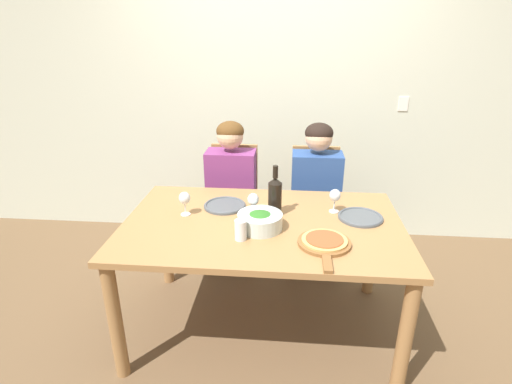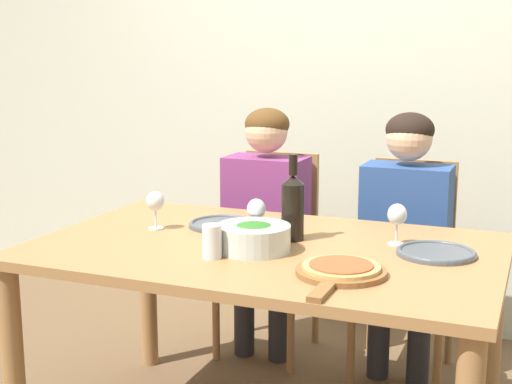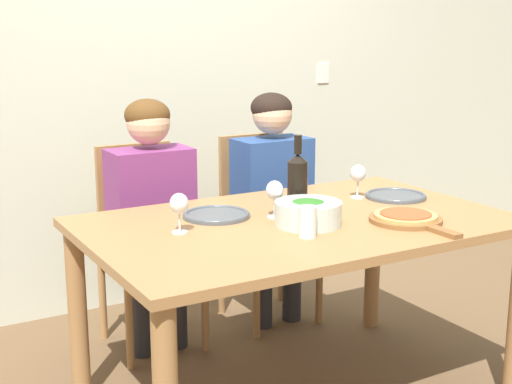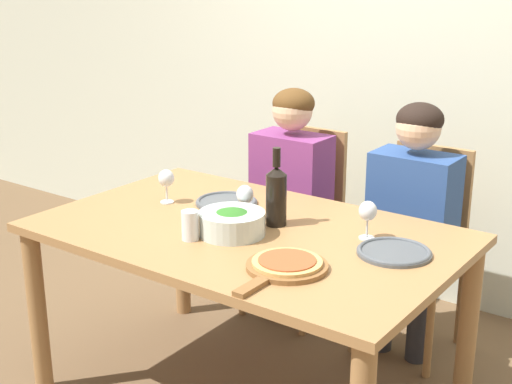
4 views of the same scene
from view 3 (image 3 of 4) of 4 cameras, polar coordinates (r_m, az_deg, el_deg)
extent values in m
cube|color=beige|center=(3.99, -8.05, 10.39)|extent=(10.00, 0.05, 2.70)
cube|color=white|center=(4.50, 5.39, 9.44)|extent=(0.08, 0.01, 0.12)
cube|color=#9E7042|center=(2.82, 3.38, -2.59)|extent=(1.66, 1.04, 0.04)
cylinder|color=#9E7042|center=(3.04, -14.07, -9.55)|extent=(0.08, 0.08, 0.74)
cylinder|color=#9E7042|center=(3.72, 9.33, -5.16)|extent=(0.08, 0.08, 0.74)
cube|color=#9E7042|center=(3.47, -8.36, -5.65)|extent=(0.42, 0.42, 0.04)
cube|color=#9E7042|center=(3.57, -9.67, -0.41)|extent=(0.38, 0.03, 0.54)
cylinder|color=#9E7042|center=(3.32, -10.09, -10.61)|extent=(0.04, 0.04, 0.40)
cylinder|color=#9E7042|center=(3.45, -4.09, -9.48)|extent=(0.04, 0.04, 0.40)
cylinder|color=#9E7042|center=(3.66, -12.17, -8.48)|extent=(0.04, 0.04, 0.40)
cylinder|color=#9E7042|center=(3.78, -6.64, -7.56)|extent=(0.04, 0.04, 0.40)
cube|color=#9E7042|center=(3.75, 1.11, -4.10)|extent=(0.42, 0.42, 0.04)
cube|color=#9E7042|center=(3.85, -0.38, 0.71)|extent=(0.38, 0.03, 0.54)
cylinder|color=#9E7042|center=(3.58, 0.05, -8.65)|extent=(0.04, 0.04, 0.40)
cylinder|color=#9E7042|center=(3.77, 5.09, -7.56)|extent=(0.04, 0.04, 0.40)
cylinder|color=#9E7042|center=(3.89, -2.78, -6.87)|extent=(0.04, 0.04, 0.40)
cylinder|color=#9E7042|center=(4.07, 2.01, -5.98)|extent=(0.04, 0.04, 0.40)
cylinder|color=#28282D|center=(3.44, -9.16, -9.40)|extent=(0.10, 0.10, 0.44)
cylinder|color=#28282D|center=(3.50, -6.38, -8.90)|extent=(0.10, 0.10, 0.44)
cube|color=#7A3370|center=(3.38, -8.39, -1.09)|extent=(0.38, 0.22, 0.54)
cylinder|color=#7A3370|center=(3.13, -10.04, -5.10)|extent=(0.07, 0.31, 0.14)
cylinder|color=#7A3370|center=(3.28, -3.45, -4.10)|extent=(0.07, 0.31, 0.14)
sphere|color=#DBAD89|center=(3.30, -8.61, 5.49)|extent=(0.20, 0.20, 0.20)
ellipsoid|color=#563819|center=(3.31, -8.69, 6.10)|extent=(0.21, 0.21, 0.15)
cylinder|color=#28282D|center=(3.71, 0.54, -7.57)|extent=(0.10, 0.10, 0.44)
cylinder|color=#28282D|center=(3.80, 2.89, -7.09)|extent=(0.10, 0.10, 0.44)
cube|color=navy|center=(3.66, 1.29, 0.14)|extent=(0.38, 0.22, 0.54)
cylinder|color=navy|center=(3.40, 0.54, -3.46)|extent=(0.07, 0.31, 0.14)
cylinder|color=navy|center=(3.61, 6.02, -2.55)|extent=(0.07, 0.31, 0.14)
sphere|color=#DBAD89|center=(3.60, 1.32, 6.21)|extent=(0.20, 0.20, 0.20)
ellipsoid|color=black|center=(3.60, 1.24, 6.78)|extent=(0.21, 0.21, 0.15)
cylinder|color=black|center=(2.91, 3.33, 0.40)|extent=(0.08, 0.08, 0.21)
cone|color=black|center=(2.89, 3.36, 2.75)|extent=(0.08, 0.08, 0.03)
cylinder|color=black|center=(2.88, 3.38, 3.83)|extent=(0.03, 0.03, 0.08)
cylinder|color=silver|center=(2.73, 4.19, -1.71)|extent=(0.26, 0.26, 0.09)
ellipsoid|color=#2D6B23|center=(2.73, 4.19, -1.62)|extent=(0.21, 0.21, 0.10)
cylinder|color=#4C5156|center=(2.85, -3.18, -1.89)|extent=(0.27, 0.27, 0.01)
torus|color=#4C5156|center=(2.85, -3.19, -1.78)|extent=(0.26, 0.26, 0.02)
cylinder|color=#4C5156|center=(3.24, 11.11, -0.34)|extent=(0.27, 0.27, 0.01)
torus|color=#4C5156|center=(3.24, 11.12, -0.24)|extent=(0.26, 0.26, 0.02)
cylinder|color=brown|center=(2.84, 11.86, -2.16)|extent=(0.28, 0.28, 0.02)
cube|color=brown|center=(2.69, 14.87, -3.14)|extent=(0.04, 0.14, 0.02)
cylinder|color=tan|center=(2.83, 11.88, -1.87)|extent=(0.24, 0.24, 0.01)
cylinder|color=#AD4C28|center=(2.83, 11.89, -1.71)|extent=(0.20, 0.20, 0.01)
cylinder|color=silver|center=(2.64, -6.12, -3.22)|extent=(0.06, 0.06, 0.01)
cylinder|color=silver|center=(2.63, -6.14, -2.38)|extent=(0.01, 0.01, 0.07)
ellipsoid|color=silver|center=(2.61, -6.17, -0.91)|extent=(0.07, 0.07, 0.08)
ellipsoid|color=maroon|center=(2.61, -6.17, -1.17)|extent=(0.06, 0.06, 0.03)
cylinder|color=silver|center=(3.20, 8.10, -0.43)|extent=(0.06, 0.06, 0.01)
cylinder|color=silver|center=(3.19, 8.12, 0.28)|extent=(0.01, 0.01, 0.07)
ellipsoid|color=silver|center=(3.18, 8.16, 1.50)|extent=(0.07, 0.07, 0.08)
ellipsoid|color=maroon|center=(3.18, 8.15, 1.28)|extent=(0.06, 0.06, 0.03)
cylinder|color=silver|center=(2.84, 1.49, -2.01)|extent=(0.06, 0.06, 0.01)
cylinder|color=silver|center=(2.83, 1.50, -1.21)|extent=(0.01, 0.01, 0.07)
ellipsoid|color=silver|center=(2.81, 1.50, 0.15)|extent=(0.07, 0.07, 0.08)
ellipsoid|color=maroon|center=(2.82, 1.50, -0.09)|extent=(0.06, 0.06, 0.03)
cylinder|color=silver|center=(2.57, 4.15, -2.39)|extent=(0.07, 0.07, 0.11)
camera|label=1|loc=(1.69, 57.93, 18.83)|focal=28.00mm
camera|label=2|loc=(2.41, 61.14, 5.08)|focal=50.00mm
camera|label=4|loc=(3.10, 58.88, 11.60)|focal=50.00mm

